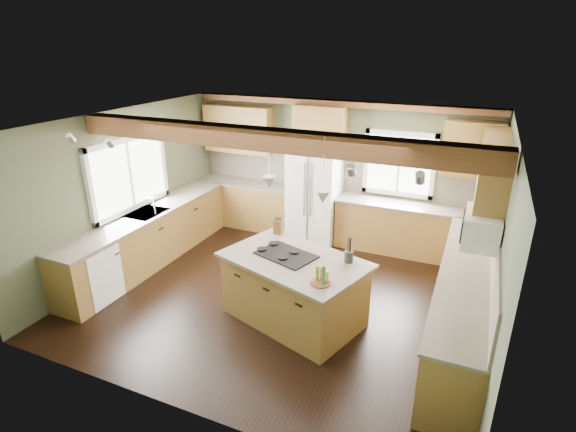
% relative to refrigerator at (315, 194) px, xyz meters
% --- Properties ---
extents(floor, '(5.60, 5.60, 0.00)m').
position_rel_refrigerator_xyz_m(floor, '(0.30, -2.12, -0.90)').
color(floor, black).
rests_on(floor, ground).
extents(ceiling, '(5.60, 5.60, 0.00)m').
position_rel_refrigerator_xyz_m(ceiling, '(0.30, -2.12, 1.70)').
color(ceiling, silver).
rests_on(ceiling, wall_back).
extents(wall_back, '(5.60, 0.00, 5.60)m').
position_rel_refrigerator_xyz_m(wall_back, '(0.30, 0.38, 0.40)').
color(wall_back, '#4A5039').
rests_on(wall_back, ground).
extents(wall_left, '(0.00, 5.00, 5.00)m').
position_rel_refrigerator_xyz_m(wall_left, '(-2.50, -2.12, 0.40)').
color(wall_left, '#4A5039').
rests_on(wall_left, ground).
extents(wall_right, '(0.00, 5.00, 5.00)m').
position_rel_refrigerator_xyz_m(wall_right, '(3.10, -2.12, 0.40)').
color(wall_right, '#4A5039').
rests_on(wall_right, ground).
extents(ceiling_beam, '(5.55, 0.26, 0.26)m').
position_rel_refrigerator_xyz_m(ceiling_beam, '(0.30, -2.63, 1.57)').
color(ceiling_beam, '#512817').
rests_on(ceiling_beam, ceiling).
extents(soffit_trim, '(5.55, 0.20, 0.10)m').
position_rel_refrigerator_xyz_m(soffit_trim, '(0.30, 0.28, 1.64)').
color(soffit_trim, '#512817').
rests_on(soffit_trim, ceiling).
extents(backsplash_back, '(5.58, 0.03, 0.58)m').
position_rel_refrigerator_xyz_m(backsplash_back, '(0.30, 0.36, 0.31)').
color(backsplash_back, brown).
rests_on(backsplash_back, wall_back).
extents(backsplash_right, '(0.03, 3.70, 0.58)m').
position_rel_refrigerator_xyz_m(backsplash_right, '(3.08, -2.07, 0.31)').
color(backsplash_right, brown).
rests_on(backsplash_right, wall_right).
extents(base_cab_back_left, '(2.02, 0.60, 0.88)m').
position_rel_refrigerator_xyz_m(base_cab_back_left, '(-1.49, 0.08, -0.46)').
color(base_cab_back_left, brown).
rests_on(base_cab_back_left, floor).
extents(counter_back_left, '(2.06, 0.64, 0.04)m').
position_rel_refrigerator_xyz_m(counter_back_left, '(-1.49, 0.08, 0.00)').
color(counter_back_left, '#4A4236').
rests_on(counter_back_left, base_cab_back_left).
extents(base_cab_back_right, '(2.62, 0.60, 0.88)m').
position_rel_refrigerator_xyz_m(base_cab_back_right, '(1.79, 0.08, -0.46)').
color(base_cab_back_right, brown).
rests_on(base_cab_back_right, floor).
extents(counter_back_right, '(2.66, 0.64, 0.04)m').
position_rel_refrigerator_xyz_m(counter_back_right, '(1.79, 0.08, 0.00)').
color(counter_back_right, '#4A4236').
rests_on(counter_back_right, base_cab_back_right).
extents(base_cab_left, '(0.60, 3.70, 0.88)m').
position_rel_refrigerator_xyz_m(base_cab_left, '(-2.20, -2.07, -0.46)').
color(base_cab_left, brown).
rests_on(base_cab_left, floor).
extents(counter_left, '(0.64, 3.74, 0.04)m').
position_rel_refrigerator_xyz_m(counter_left, '(-2.20, -2.07, 0.00)').
color(counter_left, '#4A4236').
rests_on(counter_left, base_cab_left).
extents(base_cab_right, '(0.60, 3.70, 0.88)m').
position_rel_refrigerator_xyz_m(base_cab_right, '(2.80, -2.07, -0.46)').
color(base_cab_right, brown).
rests_on(base_cab_right, floor).
extents(counter_right, '(0.64, 3.74, 0.04)m').
position_rel_refrigerator_xyz_m(counter_right, '(2.80, -2.07, 0.00)').
color(counter_right, '#4A4236').
rests_on(counter_right, base_cab_right).
extents(upper_cab_back_left, '(1.40, 0.35, 0.90)m').
position_rel_refrigerator_xyz_m(upper_cab_back_left, '(-1.69, 0.21, 1.05)').
color(upper_cab_back_left, brown).
rests_on(upper_cab_back_left, wall_back).
extents(upper_cab_over_fridge, '(0.96, 0.35, 0.70)m').
position_rel_refrigerator_xyz_m(upper_cab_over_fridge, '(-0.00, 0.21, 1.25)').
color(upper_cab_over_fridge, brown).
rests_on(upper_cab_over_fridge, wall_back).
extents(upper_cab_right, '(0.35, 2.20, 0.90)m').
position_rel_refrigerator_xyz_m(upper_cab_right, '(2.92, -1.22, 1.05)').
color(upper_cab_right, brown).
rests_on(upper_cab_right, wall_right).
extents(upper_cab_back_corner, '(0.90, 0.35, 0.90)m').
position_rel_refrigerator_xyz_m(upper_cab_back_corner, '(2.60, 0.21, 1.05)').
color(upper_cab_back_corner, brown).
rests_on(upper_cab_back_corner, wall_back).
extents(window_left, '(0.04, 1.60, 1.05)m').
position_rel_refrigerator_xyz_m(window_left, '(-2.48, -2.07, 0.65)').
color(window_left, white).
rests_on(window_left, wall_left).
extents(window_back, '(1.10, 0.04, 1.00)m').
position_rel_refrigerator_xyz_m(window_back, '(1.45, 0.36, 0.65)').
color(window_back, white).
rests_on(window_back, wall_back).
extents(sink, '(0.50, 0.65, 0.03)m').
position_rel_refrigerator_xyz_m(sink, '(-2.20, -2.07, 0.01)').
color(sink, '#262628').
rests_on(sink, counter_left).
extents(faucet, '(0.02, 0.02, 0.28)m').
position_rel_refrigerator_xyz_m(faucet, '(-2.02, -2.07, 0.15)').
color(faucet, '#B2B2B7').
rests_on(faucet, sink).
extents(dishwasher, '(0.60, 0.60, 0.84)m').
position_rel_refrigerator_xyz_m(dishwasher, '(-2.19, -3.37, -0.47)').
color(dishwasher, white).
rests_on(dishwasher, floor).
extents(oven, '(0.60, 0.72, 0.84)m').
position_rel_refrigerator_xyz_m(oven, '(2.79, -3.37, -0.47)').
color(oven, white).
rests_on(oven, floor).
extents(microwave, '(0.40, 0.70, 0.38)m').
position_rel_refrigerator_xyz_m(microwave, '(2.88, -2.17, 0.65)').
color(microwave, white).
rests_on(microwave, wall_right).
extents(pendant_left, '(0.18, 0.18, 0.16)m').
position_rel_refrigerator_xyz_m(pendant_left, '(0.29, -2.50, 0.98)').
color(pendant_left, '#B2B2B7').
rests_on(pendant_left, ceiling).
extents(pendant_right, '(0.18, 0.18, 0.16)m').
position_rel_refrigerator_xyz_m(pendant_right, '(1.11, -2.77, 0.98)').
color(pendant_right, '#B2B2B7').
rests_on(pendant_right, ceiling).
extents(refrigerator, '(0.90, 0.74, 1.80)m').
position_rel_refrigerator_xyz_m(refrigerator, '(0.00, 0.00, 0.00)').
color(refrigerator, white).
rests_on(refrigerator, floor).
extents(island, '(1.98, 1.55, 0.88)m').
position_rel_refrigerator_xyz_m(island, '(0.70, -2.63, -0.46)').
color(island, brown).
rests_on(island, floor).
extents(island_top, '(2.13, 1.69, 0.04)m').
position_rel_refrigerator_xyz_m(island_top, '(0.70, -2.63, 0.00)').
color(island_top, '#4A4236').
rests_on(island_top, island).
extents(cooktop, '(0.87, 0.71, 0.02)m').
position_rel_refrigerator_xyz_m(cooktop, '(0.56, -2.59, 0.03)').
color(cooktop, black).
rests_on(cooktop, island_top).
extents(knife_block, '(0.13, 0.10, 0.21)m').
position_rel_refrigerator_xyz_m(knife_block, '(0.17, -1.97, 0.12)').
color(knife_block, brown).
rests_on(knife_block, island_top).
extents(utensil_crock, '(0.16, 0.16, 0.15)m').
position_rel_refrigerator_xyz_m(utensil_crock, '(1.38, -2.44, 0.10)').
color(utensil_crock, '#413934').
rests_on(utensil_crock, island_top).
extents(bottle_tray, '(0.33, 0.33, 0.23)m').
position_rel_refrigerator_xyz_m(bottle_tray, '(1.23, -3.09, 0.14)').
color(bottle_tray, brown).
rests_on(bottle_tray, island_top).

